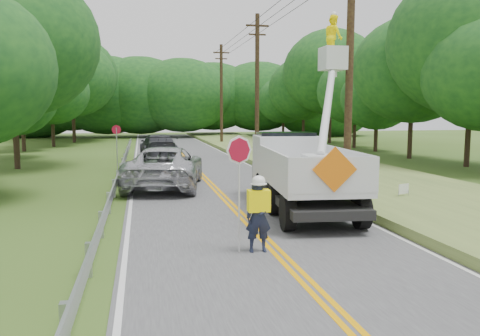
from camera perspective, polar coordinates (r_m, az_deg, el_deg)
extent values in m
plane|color=#374E17|center=(9.52, 7.63, -13.21)|extent=(140.00, 140.00, 0.00)
cube|color=#444446|center=(22.86, -4.12, -1.41)|extent=(7.20, 96.00, 0.02)
cube|color=#FDA500|center=(22.85, -4.37, -1.39)|extent=(0.12, 96.00, 0.00)
cube|color=#FDA500|center=(22.88, -3.87, -1.37)|extent=(0.12, 96.00, 0.00)
cube|color=silver|center=(22.66, -12.80, -1.60)|extent=(0.12, 96.00, 0.00)
cube|color=silver|center=(23.57, 4.22, -1.14)|extent=(0.12, 96.00, 0.00)
cube|color=#A3A7AC|center=(7.13, -20.41, -17.60)|extent=(0.12, 0.14, 0.70)
cube|color=#A3A7AC|center=(9.92, -17.83, -10.53)|extent=(0.12, 0.14, 0.70)
cube|color=#A3A7AC|center=(12.81, -16.45, -6.59)|extent=(0.12, 0.14, 0.70)
cube|color=#A3A7AC|center=(15.74, -15.59, -4.10)|extent=(0.12, 0.14, 0.70)
cube|color=#A3A7AC|center=(18.69, -15.00, -2.40)|extent=(0.12, 0.14, 0.70)
cube|color=#A3A7AC|center=(21.65, -14.58, -1.16)|extent=(0.12, 0.14, 0.70)
cube|color=#A3A7AC|center=(24.63, -14.26, -0.22)|extent=(0.12, 0.14, 0.70)
cube|color=#A3A7AC|center=(27.60, -14.01, 0.51)|extent=(0.12, 0.14, 0.70)
cube|color=#A3A7AC|center=(30.59, -13.80, 1.11)|extent=(0.12, 0.14, 0.70)
cube|color=#A3A7AC|center=(33.57, -13.64, 1.59)|extent=(0.12, 0.14, 0.70)
cube|color=#A3A7AC|center=(36.56, -13.50, 2.00)|extent=(0.12, 0.14, 0.70)
cube|color=#A3A7AC|center=(39.55, -13.38, 2.35)|extent=(0.12, 0.14, 0.70)
cube|color=#A3A7AC|center=(42.54, -13.28, 2.65)|extent=(0.12, 0.14, 0.70)
cube|color=#A3A7AC|center=(45.54, -13.19, 2.90)|extent=(0.12, 0.14, 0.70)
cube|color=#A3A7AC|center=(23.60, -14.13, 0.10)|extent=(0.05, 48.00, 0.34)
cylinder|color=black|center=(19.27, 13.11, 11.79)|extent=(0.30, 0.30, 10.00)
cylinder|color=black|center=(33.46, 2.08, 9.73)|extent=(0.30, 0.30, 10.00)
cube|color=black|center=(33.94, 2.12, 16.83)|extent=(1.60, 0.12, 0.12)
cube|color=black|center=(33.84, 2.11, 15.83)|extent=(1.20, 0.10, 0.10)
cylinder|color=black|center=(48.14, -2.26, 8.81)|extent=(0.30, 0.30, 10.00)
cube|color=black|center=(48.47, -2.29, 13.78)|extent=(1.60, 0.12, 0.12)
cube|color=black|center=(48.40, -2.28, 13.07)|extent=(1.20, 0.10, 0.10)
cylinder|color=black|center=(27.58, 4.06, 18.98)|extent=(0.03, 43.00, 0.03)
cylinder|color=black|center=(27.77, 5.53, 18.87)|extent=(0.03, 43.00, 0.03)
cylinder|color=black|center=(27.98, 6.98, 18.76)|extent=(0.03, 43.00, 0.03)
cube|color=#596D36|center=(24.80, 12.35, -0.59)|extent=(7.00, 96.00, 0.30)
cylinder|color=#332319|center=(29.97, -25.50, 3.88)|extent=(0.32, 0.32, 4.19)
ellipsoid|color=#15401B|center=(30.21, -26.00, 13.62)|extent=(9.78, 9.78, 8.60)
cylinder|color=#332319|center=(36.89, -25.36, 2.86)|extent=(0.32, 0.32, 2.34)
ellipsoid|color=#15401B|center=(36.84, -25.58, 7.30)|extent=(5.46, 5.46, 4.80)
cylinder|color=#332319|center=(43.34, -24.72, 3.44)|extent=(0.32, 0.32, 2.45)
ellipsoid|color=#15401B|center=(43.31, -24.92, 7.40)|extent=(5.72, 5.72, 5.03)
cylinder|color=#332319|center=(48.43, -21.68, 4.20)|extent=(0.32, 0.32, 3.02)
ellipsoid|color=#15401B|center=(48.44, -21.87, 8.57)|extent=(7.06, 7.06, 6.21)
cylinder|color=#332319|center=(54.30, -19.49, 5.02)|extent=(0.32, 0.32, 3.98)
ellipsoid|color=#15401B|center=(54.41, -19.70, 10.14)|extent=(9.29, 9.29, 8.17)
cylinder|color=#332319|center=(56.91, -19.44, 5.25)|extent=(0.32, 0.32, 4.31)
ellipsoid|color=#15401B|center=(57.05, -19.65, 10.54)|extent=(10.06, 10.06, 8.86)
cylinder|color=#332319|center=(31.29, 25.88, 4.03)|extent=(0.32, 0.32, 4.27)
ellipsoid|color=#15401B|center=(31.54, 26.38, 13.54)|extent=(9.97, 9.97, 8.77)
cylinder|color=#332319|center=(35.33, 19.90, 3.98)|extent=(0.32, 0.32, 3.59)
ellipsoid|color=#15401B|center=(35.42, 20.18, 11.08)|extent=(8.38, 8.38, 7.37)
cylinder|color=#332319|center=(40.99, 16.10, 3.74)|extent=(0.32, 0.32, 2.59)
ellipsoid|color=#15401B|center=(40.96, 16.25, 8.17)|extent=(6.05, 6.05, 5.33)
cylinder|color=#332319|center=(44.87, 13.67, 4.32)|extent=(0.32, 0.32, 3.01)
ellipsoid|color=#15401B|center=(44.88, 13.80, 9.02)|extent=(7.03, 7.03, 6.18)
cylinder|color=#332319|center=(51.15, 10.83, 5.40)|extent=(0.32, 0.32, 4.34)
ellipsoid|color=#15401B|center=(51.32, 10.96, 11.33)|extent=(10.12, 10.12, 8.91)
cylinder|color=#332319|center=(54.56, 7.66, 5.06)|extent=(0.32, 0.32, 3.44)
ellipsoid|color=#15401B|center=(54.61, 7.73, 9.48)|extent=(8.03, 8.03, 7.07)
cylinder|color=#332319|center=(58.56, 5.24, 4.87)|extent=(0.32, 0.32, 2.75)
ellipsoid|color=#15401B|center=(58.55, 5.28, 8.16)|extent=(6.42, 6.42, 5.65)
ellipsoid|color=#15401B|center=(67.87, -24.00, 8.05)|extent=(15.19, 11.39, 11.39)
ellipsoid|color=#15401B|center=(66.38, -19.95, 8.27)|extent=(12.45, 9.34, 9.34)
ellipsoid|color=#15401B|center=(65.02, -15.80, 8.46)|extent=(13.71, 10.28, 10.28)
ellipsoid|color=#15401B|center=(64.62, -11.94, 8.58)|extent=(13.67, 10.25, 10.25)
ellipsoid|color=#15401B|center=(63.11, -6.93, 8.72)|extent=(12.92, 9.69, 9.69)
ellipsoid|color=#15401B|center=(67.03, -3.22, 8.64)|extent=(12.64, 9.48, 9.48)
ellipsoid|color=#15401B|center=(67.51, 2.37, 8.63)|extent=(13.06, 9.79, 9.79)
ellipsoid|color=#15401B|center=(67.72, 5.82, 8.60)|extent=(11.16, 8.37, 8.37)
ellipsoid|color=#15401B|center=(67.41, 10.19, 8.53)|extent=(16.10, 12.08, 12.08)
imported|color=#191E33|center=(10.95, 2.26, -5.90)|extent=(0.62, 0.42, 1.65)
cube|color=#FFED01|center=(10.87, 2.27, -3.97)|extent=(0.52, 0.33, 0.50)
ellipsoid|color=white|center=(10.80, 2.28, -1.56)|extent=(0.31, 0.31, 0.25)
cylinder|color=#B7B7B7|center=(10.85, -0.12, -4.22)|extent=(0.04, 0.04, 2.32)
cylinder|color=maroon|center=(10.69, -0.12, 2.17)|extent=(0.63, 0.25, 0.66)
cylinder|color=black|center=(12.97, 5.80, -5.41)|extent=(0.41, 1.02, 1.00)
cylinder|color=black|center=(13.55, 14.47, -5.06)|extent=(0.41, 1.02, 1.00)
cylinder|color=black|center=(14.97, 4.14, -3.76)|extent=(0.41, 1.02, 1.00)
cylinder|color=black|center=(15.48, 11.76, -3.54)|extent=(0.41, 1.02, 1.00)
cylinder|color=black|center=(17.50, 2.61, -2.22)|extent=(0.41, 1.02, 1.00)
cylinder|color=black|center=(17.94, 9.20, -2.08)|extent=(0.41, 1.02, 1.00)
cube|color=black|center=(15.48, 7.73, -3.18)|extent=(2.83, 6.84, 0.26)
cube|color=silver|center=(14.70, 8.45, -1.66)|extent=(2.85, 5.00, 0.23)
cube|color=silver|center=(14.38, 3.95, 0.30)|extent=(0.53, 4.77, 0.94)
cube|color=silver|center=(14.97, 12.84, 0.40)|extent=(0.53, 4.77, 0.94)
cube|color=silver|center=(12.37, 11.26, -0.86)|extent=(2.39, 0.30, 0.94)
cube|color=silver|center=(18.08, 5.64, 0.93)|extent=(2.52, 2.20, 1.87)
cube|color=black|center=(18.23, 5.53, 3.11)|extent=(2.20, 1.55, 0.78)
cube|color=silver|center=(13.54, 9.71, -0.18)|extent=(1.02, 1.02, 0.83)
cube|color=silver|center=(19.02, 11.17, 12.84)|extent=(0.88, 0.88, 0.88)
imported|color=#FFED01|center=(19.13, 11.23, 15.27)|extent=(0.62, 0.80, 1.65)
cube|color=orange|center=(12.28, 11.38, -0.18)|extent=(1.18, 0.16, 1.18)
imported|color=#B8B9C0|center=(20.59, -9.01, 0.13)|extent=(4.00, 6.79, 1.77)
imported|color=#33343A|center=(34.82, -9.87, 2.70)|extent=(2.76, 5.94, 1.68)
cylinder|color=#A3A7AC|center=(27.74, -14.66, 2.27)|extent=(0.06, 0.06, 2.38)
cylinder|color=maroon|center=(27.68, -14.73, 4.51)|extent=(0.53, 0.14, 0.54)
cube|color=white|center=(17.67, 19.18, -2.40)|extent=(0.48, 0.20, 0.35)
cylinder|color=#A3A7AC|center=(17.62, 18.58, -3.40)|extent=(0.02, 0.02, 0.50)
cylinder|color=#A3A7AC|center=(17.82, 19.69, -3.33)|extent=(0.02, 0.02, 0.50)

